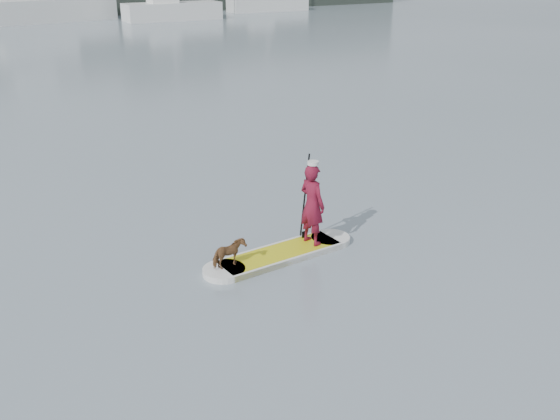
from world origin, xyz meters
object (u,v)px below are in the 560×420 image
paddleboard (280,254)px  dog (229,254)px  sailboat_e (172,10)px  sailboat_f (267,3)px  paddler (312,205)px

paddleboard → dog: bearing=180.0°
sailboat_e → sailboat_f: bearing=18.8°
paddler → dog: bearing=81.2°
paddleboard → sailboat_e: 47.49m
paddleboard → paddler: size_ratio=2.01×
dog → sailboat_e: sailboat_e is taller
paddler → sailboat_e: (14.45, 44.93, -0.06)m
dog → sailboat_f: 56.27m
sailboat_e → paddleboard: bearing=-107.5°
paddleboard → dog: (-1.13, -0.07, 0.33)m
sailboat_e → paddler: bearing=-106.7°
paddleboard → sailboat_e: bearing=67.7°
paddleboard → sailboat_e: (15.20, 44.98, 0.82)m
paddler → sailboat_e: size_ratio=0.13×
paddler → sailboat_e: sailboat_e is taller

